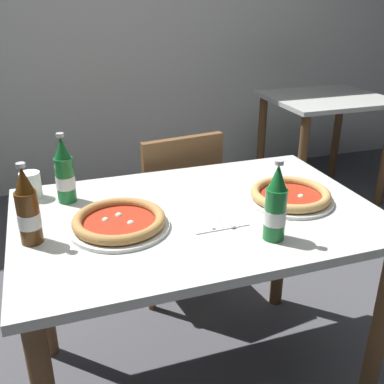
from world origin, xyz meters
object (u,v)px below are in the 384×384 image
Objects in this scene: dining_table_background at (325,118)px; pizza_marinara_far at (290,196)px; chair_behind_table at (174,205)px; pizza_margherita_near at (119,222)px; dining_table_main at (197,241)px; napkin_with_cutlery at (212,217)px; beer_bottle_right at (276,207)px; beer_bottle_left at (65,173)px; beer_bottle_center at (28,210)px; paper_cup at (31,185)px.

dining_table_background is 2.66× the size of pizza_marinara_far.
pizza_margherita_near is at bearing 52.48° from chair_behind_table.
dining_table_main is at bearing -136.04° from dining_table_background.
napkin_with_cutlery is at bearing 76.55° from chair_behind_table.
dining_table_main is 4.86× the size of beer_bottle_right.
napkin_with_cutlery is (-1.44, -1.48, 0.16)m from dining_table_background.
beer_bottle_center is at bearing -115.27° from beer_bottle_left.
pizza_marinara_far is (0.24, -0.64, 0.29)m from chair_behind_table.
beer_bottle_left reaches higher than dining_table_main.
pizza_margherita_near is 0.41m from paper_cup.
beer_bottle_right is 0.87m from paper_cup.
beer_bottle_left is 0.73m from beer_bottle_right.
paper_cup is (-0.86, 0.32, 0.03)m from pizza_marinara_far.
paper_cup is (-1.99, -1.12, 0.21)m from dining_table_background.
dining_table_main is 4.86× the size of beer_bottle_center.
beer_bottle_center is at bearing 162.89° from beer_bottle_right.
dining_table_main is 3.98× the size of pizza_marinara_far.
napkin_with_cutlery is at bearing -5.53° from pizza_margherita_near.
dining_table_background is at bearing 51.93° from pizza_marinara_far.
pizza_margherita_near reaches higher than dining_table_main.
chair_behind_table reaches higher than dining_table_background.
dining_table_main is 0.30m from pizza_margherita_near.
dining_table_main is 6.33× the size of napkin_with_cutlery.
beer_bottle_right is (0.56, -0.47, 0.00)m from beer_bottle_left.
beer_bottle_center is at bearing -176.29° from dining_table_main.
pizza_margherita_near is 1.27× the size of beer_bottle_right.
beer_bottle_left is 0.29m from beer_bottle_center.
chair_behind_table is 8.95× the size of paper_cup.
dining_table_background is 2.48m from beer_bottle_center.
napkin_with_cutlery is (-0.12, 0.18, -0.10)m from beer_bottle_right.
paper_cup is (-0.52, 0.30, 0.16)m from dining_table_main.
beer_bottle_right is at bearing -39.99° from beer_bottle_left.
beer_bottle_left is (-0.14, 0.26, 0.08)m from pizza_margherita_near.
beer_bottle_left is at bearing 146.82° from napkin_with_cutlery.
beer_bottle_left reaches higher than chair_behind_table.
beer_bottle_right reaches higher than paper_cup.
beer_bottle_left reaches higher than pizza_marinara_far.
dining_table_main is 0.51m from beer_bottle_left.
pizza_marinara_far is at bearing -18.93° from beer_bottle_left.
beer_bottle_center is 0.34m from paper_cup.
beer_bottle_center reaches higher than dining_table_main.
beer_bottle_center is at bearing 177.35° from napkin_with_cutlery.
napkin_with_cutlery is (0.44, -0.28, -0.10)m from beer_bottle_left.
chair_behind_table is at bearing 46.01° from beer_bottle_center.
pizza_margherita_near is (-0.27, -0.03, 0.14)m from dining_table_main.
beer_bottle_right is at bearing -17.11° from beer_bottle_center.
pizza_marinara_far is (0.60, 0.00, 0.00)m from pizza_margherita_near.
pizza_margherita_near is 1.04× the size of pizza_marinara_far.
chair_behind_table is at bearing 93.92° from beer_bottle_right.
beer_bottle_center is at bearing -179.29° from pizza_margherita_near.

